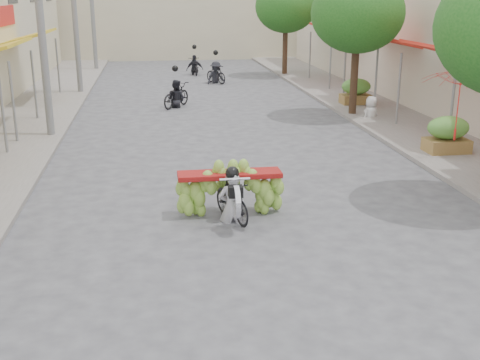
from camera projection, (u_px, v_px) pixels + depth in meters
name	position (u px, v px, depth m)	size (l,w,h in m)	color
ground	(304.00, 309.00, 8.92)	(120.00, 120.00, 0.00)	#56565B
sidewalk_left	(19.00, 119.00, 22.11)	(4.00, 60.00, 0.12)	gray
sidewalk_right	(382.00, 109.00, 24.04)	(4.00, 60.00, 0.12)	gray
far_building	(178.00, 7.00, 43.78)	(20.00, 6.00, 7.00)	beige
utility_pole_mid	(39.00, 9.00, 18.32)	(0.60, 0.24, 8.00)	slate
utility_pole_far	(74.00, 4.00, 26.82)	(0.60, 0.24, 8.00)	slate
utility_pole_back	(92.00, 1.00, 35.32)	(0.60, 0.24, 8.00)	slate
street_tree_mid	(358.00, 13.00, 21.77)	(3.40, 3.40, 5.25)	#3A2719
street_tree_far	(286.00, 7.00, 33.11)	(3.40, 3.40, 5.25)	#3A2719
produce_crate_mid	(448.00, 132.00, 17.12)	(1.20, 0.88, 1.16)	olive
produce_crate_far	(356.00, 89.00, 24.68)	(1.20, 0.88, 1.16)	olive
banana_motorbike	(231.00, 187.00, 12.38)	(2.20, 1.76, 1.94)	black
market_umbrella	(464.00, 68.00, 15.91)	(2.77, 2.77, 1.98)	red
pedestrian	(372.00, 96.00, 22.05)	(0.87, 0.72, 1.51)	silver
bg_motorbike_a	(176.00, 90.00, 24.51)	(1.50, 1.83, 1.95)	black
bg_motorbike_b	(216.00, 67.00, 31.01)	(1.22, 1.66, 1.95)	black
bg_motorbike_c	(195.00, 61.00, 34.31)	(0.99, 1.66, 1.95)	black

